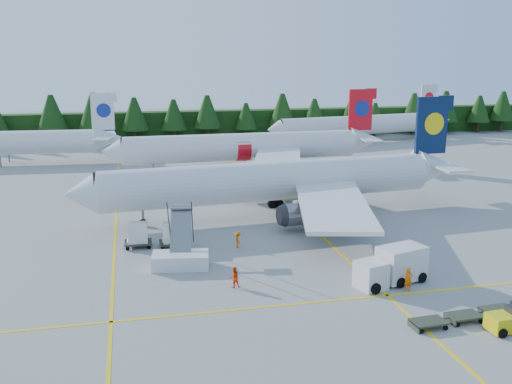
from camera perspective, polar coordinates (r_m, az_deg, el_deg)
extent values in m
plane|color=gray|center=(47.41, 3.19, -8.09)|extent=(320.00, 320.00, 0.00)
cube|color=yellow|center=(64.79, -13.81, -2.57)|extent=(0.25, 120.00, 0.01)
cube|color=yellow|center=(67.29, 3.46, -1.61)|extent=(0.25, 120.00, 0.01)
cube|color=yellow|center=(42.12, 5.46, -10.97)|extent=(80.00, 0.25, 0.01)
cube|color=black|center=(125.84, -7.10, 6.66)|extent=(220.00, 4.00, 6.00)
cylinder|color=silver|center=(63.18, 1.48, 1.10)|extent=(37.46, 7.50, 4.38)
cone|color=silver|center=(59.87, -17.07, -0.18)|extent=(3.42, 4.62, 4.38)
cube|color=#081A3D|center=(71.44, 17.15, 6.38)|extent=(4.18, 0.73, 6.79)
cube|color=silver|center=(72.98, 1.53, 2.22)|extent=(12.42, 17.68, 1.24)
cylinder|color=slate|center=(69.87, 0.62, 0.45)|extent=(3.90, 2.60, 2.30)
cube|color=silver|center=(56.15, 7.75, -1.26)|extent=(10.14, 17.48, 1.24)
cylinder|color=slate|center=(58.30, 4.52, -2.20)|extent=(3.90, 2.60, 2.30)
cylinder|color=slate|center=(60.91, -11.24, -2.54)|extent=(0.26, 0.26, 1.86)
cylinder|color=silver|center=(88.67, -1.41, 4.54)|extent=(36.11, 5.02, 4.24)
cone|color=silver|center=(86.61, -14.14, 3.94)|extent=(3.06, 4.30, 4.24)
cube|color=red|center=(94.23, 10.40, 8.09)|extent=(4.03, 0.46, 6.57)
cube|color=silver|center=(98.15, -0.74, 5.02)|extent=(11.24, 17.10, 1.20)
cylinder|color=slate|center=(95.16, -1.59, 3.85)|extent=(3.65, 2.30, 2.23)
cube|color=silver|center=(80.94, 2.18, 3.24)|extent=(10.67, 17.05, 1.20)
cylinder|color=slate|center=(83.38, 0.23, 2.51)|extent=(3.65, 2.30, 2.23)
cylinder|color=slate|center=(87.27, -10.22, 2.25)|extent=(0.25, 0.25, 1.80)
cube|color=silver|center=(99.80, -15.09, 7.78)|extent=(3.77, 0.59, 6.12)
cylinder|color=silver|center=(121.14, 9.84, 6.59)|extent=(34.09, 9.94, 3.99)
cone|color=silver|center=(112.34, 1.88, 6.27)|extent=(3.46, 4.42, 3.99)
cube|color=silver|center=(131.57, 16.80, 8.93)|extent=(3.79, 1.02, 6.19)
cylinder|color=slate|center=(115.09, 4.35, 5.01)|extent=(0.24, 0.24, 1.60)
cube|color=silver|center=(48.77, -7.56, -6.80)|extent=(5.03, 3.11, 1.24)
cube|color=slate|center=(50.28, -7.51, -3.81)|extent=(2.41, 4.70, 3.34)
cube|color=slate|center=(52.03, -7.45, -1.48)|extent=(2.20, 1.62, 0.14)
cube|color=silver|center=(44.91, 11.42, -8.14)|extent=(2.51, 2.51, 2.13)
cube|color=black|center=(44.73, 11.45, -7.53)|extent=(2.19, 2.33, 0.91)
cube|color=silver|center=(46.67, 14.34, -6.86)|extent=(4.12, 3.15, 2.64)
cube|color=#D1C20B|center=(41.17, 23.90, -11.76)|extent=(2.78, 1.60, 1.06)
cube|color=#2C3224|center=(39.89, 16.87, -12.30)|extent=(2.32, 1.52, 0.13)
cube|color=#2C3224|center=(41.51, 20.09, -11.51)|extent=(2.32, 1.52, 0.13)
cube|color=#2C3224|center=(43.26, 23.04, -10.75)|extent=(2.32, 1.52, 0.13)
cube|color=#2C3224|center=(54.54, -11.70, -4.96)|extent=(2.55, 2.00, 0.16)
cube|color=silver|center=(54.25, -11.75, -3.99)|extent=(1.81, 1.75, 1.76)
cube|color=#2C3224|center=(54.03, -8.32, -4.99)|extent=(2.55, 2.00, 0.16)
cube|color=silver|center=(53.74, -8.35, -4.01)|extent=(1.81, 1.75, 1.76)
imported|color=#FF6205|center=(45.07, 15.00, -8.46)|extent=(0.69, 0.48, 1.83)
imported|color=#FC3B05|center=(44.30, -2.20, -8.49)|extent=(0.96, 0.84, 1.67)
imported|color=#DD5904|center=(53.13, -1.80, -4.79)|extent=(0.49, 0.68, 1.58)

